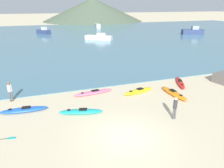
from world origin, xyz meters
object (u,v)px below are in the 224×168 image
(kayak_on_sand_1, at_px, (174,93))
(kayak_on_sand_4, at_px, (24,110))
(person_near_foreground, at_px, (175,107))
(moored_boat_2, at_px, (99,37))
(moored_boat_0, at_px, (193,31))
(moored_boat_3, at_px, (44,31))
(moored_boat_1, at_px, (97,26))
(kayak_on_sand_3, at_px, (139,91))
(kayak_on_sand_5, at_px, (180,83))
(kayak_on_sand_0, at_px, (93,92))
(kayak_on_sand_2, at_px, (81,112))
(person_near_waterline, at_px, (10,90))

(kayak_on_sand_1, xyz_separation_m, kayak_on_sand_4, (-11.91, 1.01, -0.03))
(person_near_foreground, relative_size, moored_boat_2, 0.27)
(moored_boat_0, bearing_deg, person_near_foreground, -130.23)
(moored_boat_3, bearing_deg, moored_boat_1, 32.49)
(moored_boat_0, xyz_separation_m, moored_boat_3, (-35.96, 14.13, -0.12))
(moored_boat_0, height_order, moored_boat_3, moored_boat_0)
(kayak_on_sand_3, relative_size, moored_boat_2, 0.54)
(kayak_on_sand_4, xyz_separation_m, kayak_on_sand_5, (14.10, 1.13, 0.01))
(moored_boat_0, xyz_separation_m, moored_boat_2, (-25.07, -0.19, -0.25))
(kayak_on_sand_0, relative_size, kayak_on_sand_5, 1.09)
(kayak_on_sand_2, distance_m, moored_boat_2, 34.67)
(moored_boat_3, bearing_deg, kayak_on_sand_3, -83.18)
(kayak_on_sand_5, xyz_separation_m, person_near_waterline, (-15.08, 1.13, 0.78))
(kayak_on_sand_2, height_order, kayak_on_sand_5, kayak_on_sand_5)
(kayak_on_sand_2, relative_size, person_near_foreground, 1.98)
(kayak_on_sand_1, xyz_separation_m, kayak_on_sand_5, (2.19, 2.14, -0.02))
(kayak_on_sand_5, xyz_separation_m, moored_boat_3, (-10.16, 44.42, 0.52))
(kayak_on_sand_0, xyz_separation_m, kayak_on_sand_3, (3.77, -1.09, 0.03))
(kayak_on_sand_0, height_order, moored_boat_2, moored_boat_2)
(kayak_on_sand_5, relative_size, moored_boat_2, 0.57)
(person_near_waterline, height_order, moored_boat_0, moored_boat_0)
(moored_boat_2, bearing_deg, moored_boat_3, 127.23)
(person_near_foreground, height_order, moored_boat_2, person_near_foreground)
(moored_boat_1, bearing_deg, person_near_waterline, -112.67)
(kayak_on_sand_3, relative_size, person_near_waterline, 1.91)
(kayak_on_sand_0, relative_size, person_near_waterline, 2.19)
(kayak_on_sand_1, bearing_deg, moored_boat_3, 99.72)
(person_near_foreground, bearing_deg, kayak_on_sand_2, 153.59)
(kayak_on_sand_4, xyz_separation_m, moored_boat_0, (39.90, 31.41, 0.65))
(kayak_on_sand_4, bearing_deg, kayak_on_sand_2, -23.52)
(kayak_on_sand_4, bearing_deg, kayak_on_sand_3, 2.93)
(kayak_on_sand_3, height_order, moored_boat_2, moored_boat_2)
(kayak_on_sand_0, distance_m, moored_boat_1, 57.75)
(kayak_on_sand_5, bearing_deg, kayak_on_sand_4, -175.43)
(kayak_on_sand_3, xyz_separation_m, moored_boat_0, (30.57, 30.93, 0.64))
(person_near_waterline, relative_size, moored_boat_0, 0.29)
(kayak_on_sand_2, distance_m, person_near_foreground, 6.44)
(person_near_waterline, distance_m, moored_boat_0, 50.21)
(person_near_waterline, xyz_separation_m, moored_boat_3, (4.92, 43.29, -0.26))
(kayak_on_sand_1, height_order, kayak_on_sand_2, kayak_on_sand_1)
(person_near_foreground, bearing_deg, moored_boat_2, 81.56)
(kayak_on_sand_4, distance_m, moored_boat_2, 34.56)
(kayak_on_sand_5, height_order, person_near_foreground, person_near_foreground)
(moored_boat_1, relative_size, moored_boat_2, 0.94)
(kayak_on_sand_1, distance_m, kayak_on_sand_2, 8.15)
(kayak_on_sand_1, distance_m, moored_boat_2, 32.36)
(kayak_on_sand_3, bearing_deg, moored_boat_1, 77.48)
(kayak_on_sand_3, relative_size, moored_boat_3, 0.75)
(moored_boat_1, bearing_deg, kayak_on_sand_1, -99.75)
(kayak_on_sand_3, height_order, moored_boat_1, moored_boat_1)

